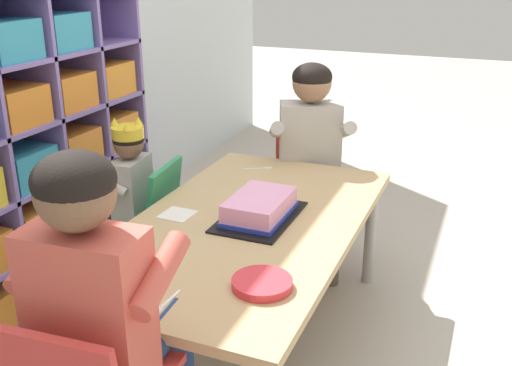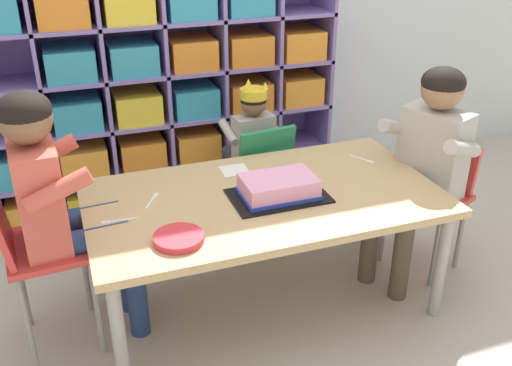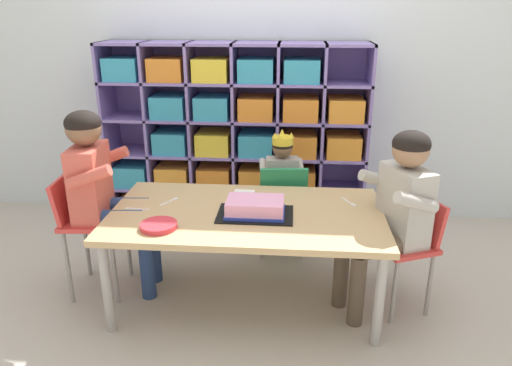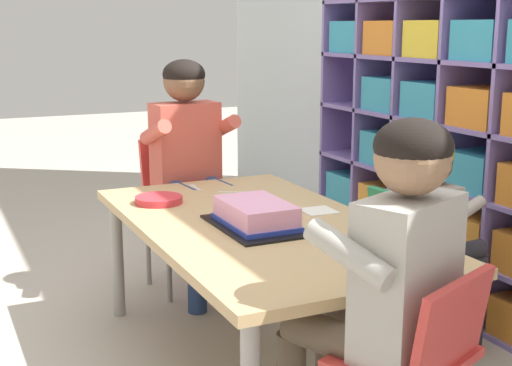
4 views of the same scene
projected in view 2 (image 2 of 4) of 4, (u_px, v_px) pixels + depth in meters
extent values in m
plane|color=#BCB2A3|center=(263.00, 299.00, 2.70)|extent=(16.00, 16.00, 0.00)
cube|color=#7F6BB2|center=(158.00, 85.00, 3.41)|extent=(1.95, 0.01, 1.37)
cube|color=#7F6BB2|center=(44.00, 106.00, 3.07)|extent=(0.02, 0.35, 1.37)
cube|color=#7F6BB2|center=(106.00, 100.00, 3.17)|extent=(0.02, 0.35, 1.37)
cube|color=#7F6BB2|center=(164.00, 94.00, 3.26)|extent=(0.02, 0.35, 1.37)
cube|color=#7F6BB2|center=(219.00, 88.00, 3.36)|extent=(0.02, 0.35, 1.37)
cube|color=#7F6BB2|center=(270.00, 82.00, 3.46)|extent=(0.02, 0.35, 1.37)
cube|color=#7F6BB2|center=(319.00, 77.00, 3.55)|extent=(0.02, 0.35, 1.37)
cube|color=#7F6BB2|center=(172.00, 199.00, 3.57)|extent=(1.95, 0.35, 0.02)
cube|color=#7F6BB2|center=(169.00, 159.00, 3.44)|extent=(1.95, 0.35, 0.02)
cube|color=#7F6BB2|center=(166.00, 116.00, 3.32)|extent=(1.95, 0.35, 0.02)
cube|color=#7F6BB2|center=(162.00, 70.00, 3.20)|extent=(1.95, 0.35, 0.02)
cube|color=#7F6BB2|center=(158.00, 20.00, 3.08)|extent=(1.95, 0.35, 0.02)
cube|color=orange|center=(31.00, 209.00, 3.27)|extent=(0.25, 0.28, 0.16)
cube|color=yellow|center=(90.00, 200.00, 3.36)|extent=(0.25, 0.28, 0.16)
cube|color=orange|center=(145.00, 191.00, 3.46)|extent=(0.25, 0.28, 0.16)
cube|color=orange|center=(197.00, 183.00, 3.56)|extent=(0.25, 0.28, 0.16)
cube|color=orange|center=(247.00, 175.00, 3.65)|extent=(0.25, 0.28, 0.16)
cube|color=orange|center=(293.00, 168.00, 3.75)|extent=(0.25, 0.28, 0.16)
cube|color=teal|center=(22.00, 166.00, 3.15)|extent=(0.25, 0.28, 0.16)
cube|color=orange|center=(83.00, 157.00, 3.24)|extent=(0.25, 0.28, 0.16)
cube|color=orange|center=(141.00, 150.00, 3.34)|extent=(0.25, 0.28, 0.16)
cube|color=orange|center=(195.00, 143.00, 3.44)|extent=(0.25, 0.28, 0.16)
cube|color=orange|center=(246.00, 136.00, 3.53)|extent=(0.25, 0.28, 0.16)
cube|color=teal|center=(77.00, 112.00, 3.12)|extent=(0.25, 0.28, 0.16)
cube|color=yellow|center=(136.00, 105.00, 3.22)|extent=(0.25, 0.28, 0.16)
cube|color=teal|center=(193.00, 99.00, 3.32)|extent=(0.25, 0.28, 0.16)
cube|color=orange|center=(246.00, 93.00, 3.41)|extent=(0.25, 0.28, 0.16)
cube|color=orange|center=(296.00, 88.00, 3.51)|extent=(0.25, 0.28, 0.16)
cube|color=teal|center=(69.00, 62.00, 3.00)|extent=(0.25, 0.28, 0.16)
cube|color=teal|center=(132.00, 57.00, 3.10)|extent=(0.25, 0.28, 0.16)
cube|color=orange|center=(190.00, 52.00, 3.20)|extent=(0.25, 0.28, 0.16)
cube|color=orange|center=(246.00, 47.00, 3.29)|extent=(0.25, 0.28, 0.16)
cube|color=orange|center=(297.00, 43.00, 3.39)|extent=(0.25, 0.28, 0.16)
cube|color=orange|center=(62.00, 9.00, 2.88)|extent=(0.25, 0.28, 0.16)
cube|color=yellow|center=(127.00, 5.00, 2.98)|extent=(0.25, 0.28, 0.16)
cube|color=teal|center=(188.00, 2.00, 3.07)|extent=(0.25, 0.28, 0.16)
cube|color=tan|center=(264.00, 198.00, 2.46)|extent=(1.49, 0.82, 0.03)
cylinder|color=#9E9993|center=(119.00, 339.00, 2.09)|extent=(0.05, 0.05, 0.52)
cylinder|color=#9E9993|center=(441.00, 266.00, 2.50)|extent=(0.05, 0.05, 0.52)
cylinder|color=#9E9993|center=(98.00, 241.00, 2.68)|extent=(0.05, 0.05, 0.52)
cylinder|color=#9E9993|center=(361.00, 194.00, 3.09)|extent=(0.05, 0.05, 0.52)
cube|color=#238451|center=(254.00, 170.00, 3.11)|extent=(0.36, 0.34, 0.03)
cube|color=#238451|center=(267.00, 154.00, 2.93)|extent=(0.31, 0.10, 0.27)
cylinder|color=gray|center=(266.00, 187.00, 3.35)|extent=(0.02, 0.02, 0.35)
cylinder|color=gray|center=(223.00, 196.00, 3.24)|extent=(0.02, 0.02, 0.35)
cylinder|color=gray|center=(287.00, 205.00, 3.15)|extent=(0.02, 0.02, 0.35)
cylinder|color=gray|center=(242.00, 216.00, 3.04)|extent=(0.02, 0.02, 0.35)
cube|color=#B2ADA3|center=(254.00, 142.00, 3.05)|extent=(0.22, 0.14, 0.29)
sphere|color=brown|center=(254.00, 103.00, 2.95)|extent=(0.13, 0.13, 0.13)
ellipsoid|color=black|center=(254.00, 99.00, 2.94)|extent=(0.14, 0.14, 0.10)
cylinder|color=yellow|center=(254.00, 94.00, 2.93)|extent=(0.14, 0.14, 0.05)
cone|color=yellow|center=(248.00, 82.00, 2.96)|extent=(0.04, 0.04, 0.04)
cone|color=yellow|center=(265.00, 85.00, 2.91)|extent=(0.04, 0.04, 0.04)
cone|color=yellow|center=(246.00, 88.00, 2.87)|extent=(0.04, 0.04, 0.04)
cylinder|color=#33333D|center=(256.00, 153.00, 3.21)|extent=(0.09, 0.22, 0.07)
cylinder|color=#33333D|center=(235.00, 157.00, 3.16)|extent=(0.09, 0.22, 0.07)
cylinder|color=#33333D|center=(248.00, 181.00, 3.39)|extent=(0.06, 0.06, 0.37)
cylinder|color=#33333D|center=(228.00, 185.00, 3.34)|extent=(0.06, 0.06, 0.37)
cylinder|color=#B2ADA3|center=(271.00, 124.00, 3.10)|extent=(0.06, 0.18, 0.10)
cylinder|color=#B2ADA3|center=(228.00, 132.00, 3.00)|extent=(0.06, 0.18, 0.10)
cube|color=red|center=(49.00, 246.00, 2.26)|extent=(0.35, 0.38, 0.03)
cube|color=red|center=(1.00, 225.00, 2.15)|extent=(0.08, 0.33, 0.24)
cylinder|color=gray|center=(97.00, 308.00, 2.29)|extent=(0.02, 0.02, 0.45)
cylinder|color=gray|center=(85.00, 268.00, 2.54)|extent=(0.02, 0.02, 0.45)
cylinder|color=gray|center=(28.00, 326.00, 2.20)|extent=(0.02, 0.02, 0.45)
cylinder|color=gray|center=(22.00, 283.00, 2.44)|extent=(0.02, 0.02, 0.45)
cube|color=#D15647|center=(40.00, 196.00, 2.16)|extent=(0.18, 0.31, 0.42)
sphere|color=brown|center=(25.00, 118.00, 2.02)|extent=(0.19, 0.19, 0.19)
ellipsoid|color=black|center=(23.00, 110.00, 2.01)|extent=(0.19, 0.19, 0.14)
cylinder|color=navy|center=(91.00, 240.00, 2.23)|extent=(0.31, 0.12, 0.10)
cylinder|color=navy|center=(83.00, 219.00, 2.37)|extent=(0.31, 0.12, 0.10)
cylinder|color=navy|center=(136.00, 287.00, 2.40)|extent=(0.08, 0.08, 0.47)
cylinder|color=navy|center=(126.00, 264.00, 2.55)|extent=(0.08, 0.08, 0.47)
cylinder|color=#D15647|center=(58.00, 191.00, 2.01)|extent=(0.25, 0.08, 0.14)
cylinder|color=#D15647|center=(47.00, 154.00, 2.28)|extent=(0.25, 0.08, 0.14)
cube|color=red|center=(427.00, 194.00, 2.79)|extent=(0.40, 0.44, 0.03)
cube|color=red|center=(445.00, 162.00, 2.81)|extent=(0.18, 0.33, 0.24)
cylinder|color=gray|center=(383.00, 227.00, 2.91)|extent=(0.02, 0.02, 0.39)
cylinder|color=gray|center=(435.00, 251.00, 2.72)|extent=(0.02, 0.02, 0.39)
cylinder|color=gray|center=(409.00, 213.00, 3.05)|extent=(0.02, 0.02, 0.39)
cylinder|color=gray|center=(460.00, 235.00, 2.85)|extent=(0.02, 0.02, 0.39)
cube|color=#B2ADA3|center=(433.00, 153.00, 2.69)|extent=(0.26, 0.34, 0.42)
sphere|color=#997051|center=(443.00, 88.00, 2.55)|extent=(0.19, 0.19, 0.19)
ellipsoid|color=black|center=(444.00, 82.00, 2.54)|extent=(0.19, 0.19, 0.14)
cylinder|color=brown|center=(394.00, 191.00, 2.74)|extent=(0.32, 0.21, 0.10)
cylinder|color=brown|center=(427.00, 204.00, 2.62)|extent=(0.32, 0.21, 0.10)
cylinder|color=brown|center=(370.00, 244.00, 2.76)|extent=(0.08, 0.08, 0.41)
cylinder|color=brown|center=(401.00, 260.00, 2.64)|extent=(0.08, 0.08, 0.41)
cylinder|color=#B2ADA3|center=(397.00, 128.00, 2.73)|extent=(0.25, 0.15, 0.14)
cylinder|color=#B2ADA3|center=(463.00, 149.00, 2.50)|extent=(0.25, 0.15, 0.14)
cube|color=black|center=(278.00, 196.00, 2.44)|extent=(0.41, 0.26, 0.01)
cube|color=#EF9EC6|center=(279.00, 186.00, 2.42)|extent=(0.30, 0.20, 0.08)
cube|color=#283DB2|center=(278.00, 193.00, 2.43)|extent=(0.32, 0.21, 0.02)
cylinder|color=#DB333D|center=(179.00, 238.00, 2.12)|extent=(0.19, 0.19, 0.03)
cube|color=white|center=(235.00, 170.00, 2.67)|extent=(0.13, 0.13, 0.00)
cube|color=white|center=(150.00, 203.00, 2.39)|extent=(0.06, 0.09, 0.00)
cube|color=white|center=(156.00, 195.00, 2.45)|extent=(0.03, 0.04, 0.00)
cube|color=white|center=(358.00, 158.00, 2.79)|extent=(0.06, 0.09, 0.00)
cube|color=white|center=(371.00, 162.00, 2.75)|extent=(0.03, 0.04, 0.00)
cube|color=white|center=(125.00, 220.00, 2.26)|extent=(0.10, 0.01, 0.00)
cube|color=white|center=(106.00, 222.00, 2.25)|extent=(0.04, 0.02, 0.00)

